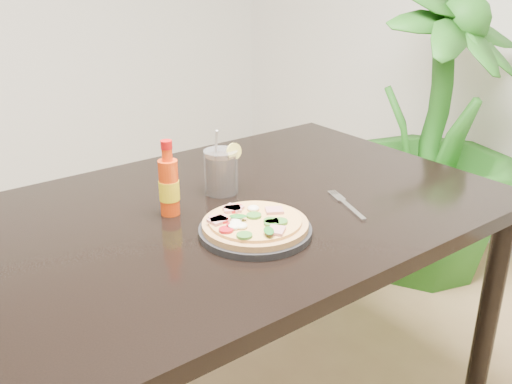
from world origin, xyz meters
TOP-DOWN VIEW (x-y plane):
  - dining_table at (0.26, 0.04)m, footprint 1.40×0.90m
  - plate at (0.23, -0.12)m, footprint 0.26×0.26m
  - pizza at (0.22, -0.12)m, footprint 0.24×0.24m
  - hot_sauce_bottle at (0.13, 0.09)m, footprint 0.06×0.06m
  - cola_cup at (0.30, 0.13)m, footprint 0.10×0.09m
  - fork at (0.51, -0.13)m, footprint 0.08×0.18m
  - houseplant at (1.55, 0.36)m, footprint 0.86×0.86m
  - plant_pot at (1.55, 0.36)m, footprint 0.28×0.28m

SIDE VIEW (x-z plane):
  - plant_pot at x=1.55m, z-range 0.00..0.22m
  - houseplant at x=1.55m, z-range 0.00..1.29m
  - dining_table at x=0.26m, z-range 0.29..1.04m
  - fork at x=0.51m, z-range 0.75..0.76m
  - plate at x=0.23m, z-range 0.75..0.77m
  - pizza at x=0.22m, z-range 0.76..0.79m
  - cola_cup at x=0.30m, z-range 0.72..0.89m
  - hot_sauce_bottle at x=0.13m, z-range 0.73..0.92m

